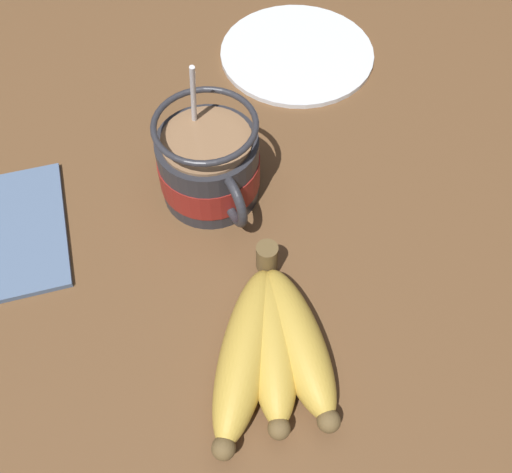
% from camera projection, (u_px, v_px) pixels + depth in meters
% --- Properties ---
extents(table, '(1.14, 1.14, 0.03)m').
position_uv_depth(table, '(265.00, 224.00, 0.59)').
color(table, brown).
rests_on(table, ground).
extents(coffee_mug, '(0.14, 0.10, 0.15)m').
position_uv_depth(coffee_mug, '(210.00, 166.00, 0.56)').
color(coffee_mug, '#28282D').
rests_on(coffee_mug, table).
extents(banana_bunch, '(0.17, 0.14, 0.04)m').
position_uv_depth(banana_bunch, '(271.00, 346.00, 0.48)').
color(banana_bunch, brown).
rests_on(banana_bunch, table).
extents(napkin, '(0.17, 0.13, 0.01)m').
position_uv_depth(napkin, '(11.00, 232.00, 0.56)').
color(napkin, slate).
rests_on(napkin, table).
extents(small_plate, '(0.19, 0.19, 0.01)m').
position_uv_depth(small_plate, '(297.00, 53.00, 0.71)').
color(small_plate, silver).
rests_on(small_plate, table).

